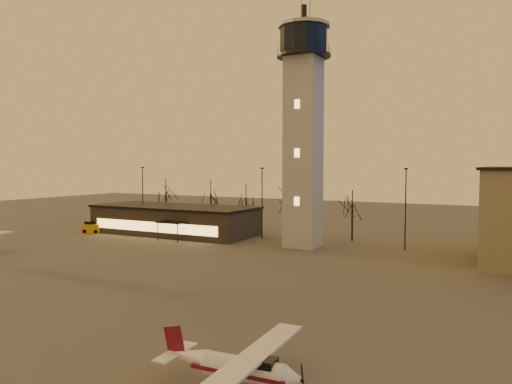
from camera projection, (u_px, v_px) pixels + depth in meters
ground at (147, 305)px, 37.58m from camera, size 220.00×220.00×0.00m
control_tower at (303, 119)px, 63.05m from camera, size 6.80×6.80×32.60m
terminal at (175, 220)px, 75.98m from camera, size 25.40×12.20×4.30m
light_poles at (310, 205)px, 64.30m from camera, size 58.50×12.25×10.14m
tree_row at (245, 194)px, 78.16m from camera, size 37.20×9.20×8.80m
cessna_front at (247, 374)px, 22.97m from camera, size 7.70×9.73×2.68m
service_cart at (92, 228)px, 77.37m from camera, size 3.17×2.43×1.81m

